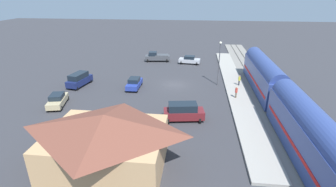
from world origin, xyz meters
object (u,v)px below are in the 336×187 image
sedan_tan (57,100)px  suv_navy (79,79)px  pedestrian_waiting_far (239,80)px  station_building (106,141)px  pickup_charcoal (157,57)px  sedan_blue (134,83)px  light_pole_near_platform (219,58)px  suv_maroon (183,112)px  passenger_train (281,95)px  pedestrian_on_platform (236,91)px  sedan_silver (190,60)px

sedan_tan → suv_navy: suv_navy is taller
pedestrian_waiting_far → sedan_tan: size_ratio=0.36×
station_building → pedestrian_waiting_far: bearing=-123.5°
station_building → pedestrian_waiting_far: (-14.64, -22.10, -1.46)m
pickup_charcoal → suv_navy: size_ratio=1.08×
pedestrian_waiting_far → pickup_charcoal: 21.67m
sedan_blue → light_pole_near_platform: size_ratio=0.61×
suv_maroon → suv_navy: bearing=-29.2°
pickup_charcoal → suv_navy: 20.04m
passenger_train → sedan_tan: size_ratio=7.33×
suv_navy → light_pole_near_platform: size_ratio=0.71×
station_building → passenger_train: bearing=-146.1°
passenger_train → suv_maroon: passenger_train is taller
station_building → light_pole_near_platform: light_pole_near_platform is taller
pedestrian_waiting_far → suv_navy: bearing=5.3°
station_building → pedestrian_on_platform: (-13.43, -16.73, -1.46)m
pickup_charcoal → suv_maroon: suv_maroon is taller
suv_maroon → sedan_tan: (17.46, -2.15, -0.27)m
suv_maroon → sedan_silver: (0.16, -25.83, -0.27)m
sedan_blue → suv_maroon: (-8.56, 9.98, 0.27)m
pedestrian_waiting_far → sedan_blue: 17.19m
sedan_tan → suv_navy: 7.90m
passenger_train → pickup_charcoal: bearing=-52.0°
passenger_train → pedestrian_on_platform: (4.57, -4.65, -1.58)m
suv_maroon → sedan_blue: bearing=-49.4°
pedestrian_waiting_far → pickup_charcoal: bearing=-42.6°
suv_navy → pickup_charcoal: bearing=-121.3°
pedestrian_on_platform → sedan_tan: (24.70, 4.97, -0.40)m
sedan_blue → suv_maroon: bearing=130.6°
sedan_silver → pedestrian_on_platform: bearing=111.6°
sedan_silver → suv_navy: bearing=41.6°
passenger_train → sedan_tan: 29.34m
pedestrian_on_platform → sedan_silver: 20.12m
suv_maroon → sedan_tan: bearing=-7.0°
passenger_train → pedestrian_on_platform: size_ratio=20.56×
suv_navy → sedan_silver: bearing=-138.4°
sedan_blue → sedan_tan: same height
passenger_train → station_building: 21.68m
station_building → sedan_tan: 16.39m
suv_maroon → sedan_tan: size_ratio=1.07×
pedestrian_waiting_far → suv_maroon: suv_maroon is taller
passenger_train → sedan_tan: passenger_train is taller
pedestrian_waiting_far → sedan_silver: 15.88m
light_pole_near_platform → suv_navy: bearing=7.6°
passenger_train → station_building: bearing=33.9°
pedestrian_waiting_far → suv_navy: suv_navy is taller
suv_maroon → suv_navy: size_ratio=0.99×
station_building → sedan_tan: station_building is taller
passenger_train → suv_navy: (29.73, -7.57, -1.71)m
passenger_train → pedestrian_on_platform: passenger_train is taller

